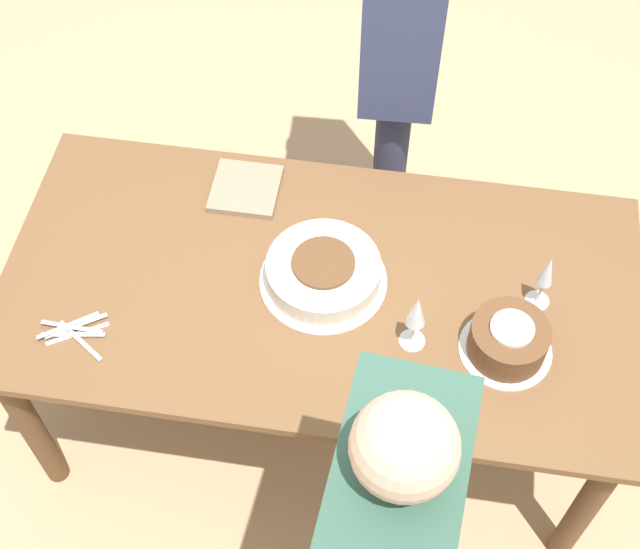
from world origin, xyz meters
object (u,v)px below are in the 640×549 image
wine_glass_near (546,274)px  cake_center_white (323,272)px  cake_front_chocolate (508,340)px  wine_glass_far (416,313)px  person_watching (403,19)px

wine_glass_near → cake_center_white: bearing=-177.8°
cake_front_chocolate → wine_glass_far: wine_glass_far is taller
cake_center_white → person_watching: (0.12, 0.71, 0.30)m
person_watching → cake_front_chocolate: bearing=21.4°
cake_front_chocolate → person_watching: person_watching is taller
wine_glass_near → wine_glass_far: size_ratio=0.97×
cake_center_white → wine_glass_far: (0.26, -0.16, 0.10)m
cake_front_chocolate → wine_glass_far: size_ratio=1.19×
cake_front_chocolate → person_watching: bearing=113.8°
wine_glass_near → person_watching: person_watching is taller
cake_front_chocolate → wine_glass_near: (0.08, 0.17, 0.08)m
cake_center_white → wine_glass_near: (0.58, 0.02, 0.09)m
wine_glass_near → wine_glass_far: bearing=-151.3°
person_watching → wine_glass_far: bearing=6.4°
cake_front_chocolate → wine_glass_far: (-0.24, -0.01, 0.08)m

